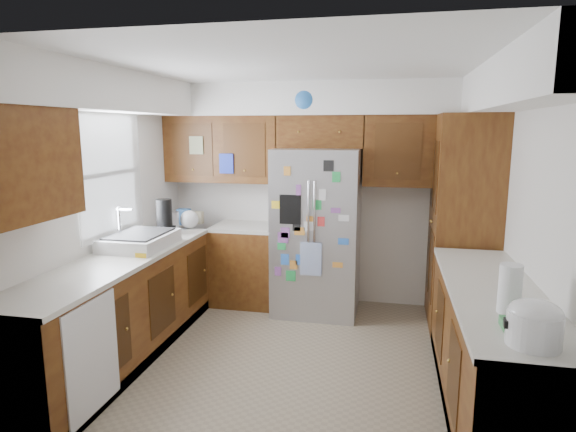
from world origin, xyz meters
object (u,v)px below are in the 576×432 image
object	(u,v)px
fridge	(317,232)
paper_towel	(510,289)
pantry	(463,222)
rice_cooker	(535,322)

from	to	relation	value
fridge	paper_towel	distance (m)	2.61
pantry	rice_cooker	world-z (taller)	pantry
rice_cooker	paper_towel	world-z (taller)	paper_towel
fridge	rice_cooker	xyz separation A→B (m)	(1.50, -2.58, 0.14)
pantry	fridge	distance (m)	1.51
pantry	fridge	bearing A→B (deg)	177.94
rice_cooker	fridge	bearing A→B (deg)	120.13
pantry	fridge	world-z (taller)	pantry
pantry	paper_towel	world-z (taller)	pantry
pantry	paper_towel	size ratio (longest dim) A/B	7.23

